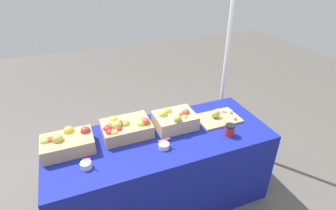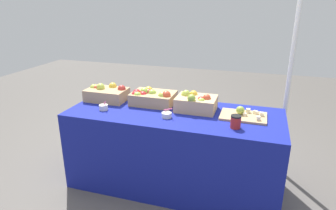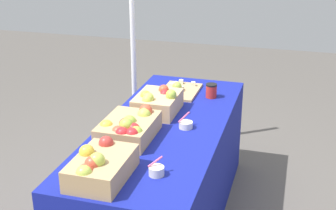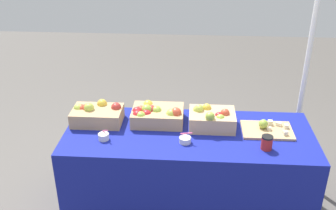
# 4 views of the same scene
# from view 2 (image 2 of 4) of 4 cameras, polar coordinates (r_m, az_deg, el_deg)

# --- Properties ---
(ground_plane) EXTENTS (10.00, 10.00, 0.00)m
(ground_plane) POSITION_cam_2_polar(r_m,az_deg,el_deg) (2.99, 1.13, -14.66)
(ground_plane) COLOR #56514C
(table) EXTENTS (1.90, 0.76, 0.74)m
(table) POSITION_cam_2_polar(r_m,az_deg,el_deg) (2.80, 1.18, -8.40)
(table) COLOR navy
(table) RESTS_ON ground_plane
(apple_crate_left) EXTENTS (0.39, 0.26, 0.17)m
(apple_crate_left) POSITION_cam_2_polar(r_m,az_deg,el_deg) (3.00, -11.77, 2.23)
(apple_crate_left) COLOR tan
(apple_crate_left) RESTS_ON table
(apple_crate_middle) EXTENTS (0.40, 0.29, 0.16)m
(apple_crate_middle) POSITION_cam_2_polar(r_m,az_deg,el_deg) (2.83, -3.23, 1.58)
(apple_crate_middle) COLOR tan
(apple_crate_middle) RESTS_ON table
(apple_crate_right) EXTENTS (0.35, 0.27, 0.18)m
(apple_crate_right) POSITION_cam_2_polar(r_m,az_deg,el_deg) (2.67, 5.40, 0.48)
(apple_crate_right) COLOR tan
(apple_crate_right) RESTS_ON table
(cutting_board_front) EXTENTS (0.38, 0.27, 0.09)m
(cutting_board_front) POSITION_cam_2_polar(r_m,az_deg,el_deg) (2.61, 14.32, -1.88)
(cutting_board_front) COLOR tan
(cutting_board_front) RESTS_ON table
(sample_bowl_near) EXTENTS (0.10, 0.09, 0.09)m
(sample_bowl_near) POSITION_cam_2_polar(r_m,az_deg,el_deg) (2.52, -0.26, -1.90)
(sample_bowl_near) COLOR silver
(sample_bowl_near) RESTS_ON table
(sample_bowl_mid) EXTENTS (0.08, 0.09, 0.09)m
(sample_bowl_mid) POSITION_cam_2_polar(r_m,az_deg,el_deg) (2.75, -12.28, -0.41)
(sample_bowl_mid) COLOR silver
(sample_bowl_mid) RESTS_ON table
(coffee_cup) EXTENTS (0.08, 0.08, 0.10)m
(coffee_cup) POSITION_cam_2_polar(r_m,az_deg,el_deg) (2.36, 12.89, -3.15)
(coffee_cup) COLOR red
(coffee_cup) RESTS_ON table
(tent_pole) EXTENTS (0.04, 0.04, 2.19)m
(tent_pole) POSITION_cam_2_polar(r_m,az_deg,el_deg) (3.01, 22.56, 6.84)
(tent_pole) COLOR white
(tent_pole) RESTS_ON ground_plane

